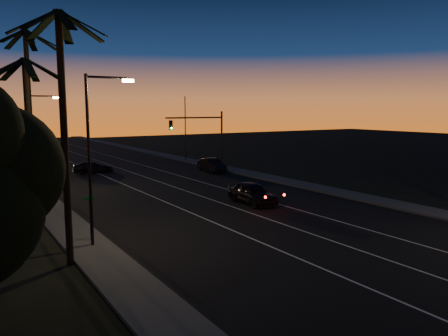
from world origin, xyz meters
TOP-DOWN VIEW (x-y plane):
  - road at (0.00, 30.00)m, footprint 20.00×170.00m
  - sidewalk_left at (-11.20, 30.00)m, footprint 2.40×170.00m
  - sidewalk_right at (11.20, 30.00)m, footprint 2.40×170.00m
  - lane_stripe_left at (-3.00, 30.00)m, footprint 0.12×160.00m
  - lane_stripe_mid at (0.50, 30.00)m, footprint 0.12×160.00m
  - lane_stripe_right at (4.00, 30.00)m, footprint 0.12×160.00m
  - palm_near at (-12.60, 18.00)m, footprint 4.25×4.16m
  - palm_mid at (-13.20, 24.00)m, footprint 4.25×4.16m
  - palm_far at (-12.20, 30.00)m, footprint 4.25×4.16m
  - streetlight_left_near at (-10.70, 20.00)m, footprint 2.55×0.26m
  - streetlight_left_far at (-10.69, 38.00)m, footprint 2.55×0.26m
  - street_sign at (-10.80, 21.00)m, footprint 0.70×0.06m
  - signal_mast at (7.14, 39.99)m, footprint 7.10×0.41m
  - signal_post at (-9.50, 39.98)m, footprint 0.28×0.37m
  - far_pole_left at (-11.00, 55.00)m, footprint 0.14×0.14m
  - far_pole_right at (11.00, 52.00)m, footprint 0.14×0.14m
  - lead_car at (2.43, 24.25)m, footprint 2.11×5.46m
  - right_car at (8.59, 40.75)m, footprint 1.93×4.78m
  - cross_car at (-3.34, 47.15)m, footprint 4.67×2.37m

SIDE VIEW (x-z plane):
  - road at x=0.00m, z-range 0.00..0.01m
  - lane_stripe_left at x=-3.00m, z-range 0.01..0.02m
  - lane_stripe_mid at x=0.50m, z-range 0.01..0.02m
  - lane_stripe_right at x=4.00m, z-range 0.01..0.02m
  - sidewalk_left at x=-11.20m, z-range 0.00..0.16m
  - sidewalk_right at x=11.20m, z-range 0.00..0.16m
  - cross_car at x=-3.34m, z-range 0.01..1.31m
  - right_car at x=8.59m, z-range 0.01..1.56m
  - lead_car at x=2.43m, z-range 0.01..1.66m
  - street_sign at x=-10.80m, z-range 0.36..2.96m
  - signal_post at x=-9.50m, z-range 0.79..4.99m
  - far_pole_left at x=-11.00m, z-range 0.00..9.00m
  - far_pole_right at x=11.00m, z-range 0.00..9.00m
  - signal_mast at x=7.14m, z-range 1.28..8.28m
  - streetlight_left_far at x=-10.69m, z-range 0.81..9.31m
  - streetlight_left_near at x=-10.70m, z-range 0.82..9.82m
  - palm_mid at x=-13.20m, z-range 1.24..11.27m
  - palm_near at x=-12.60m, z-range 1.31..12.84m
  - palm_far at x=-12.20m, z-range 1.35..13.88m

